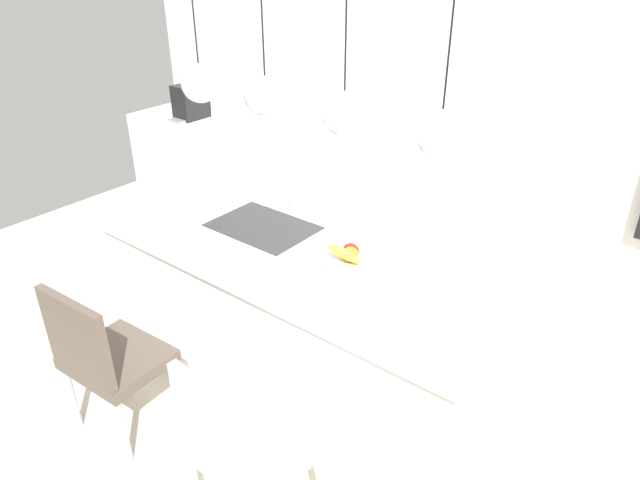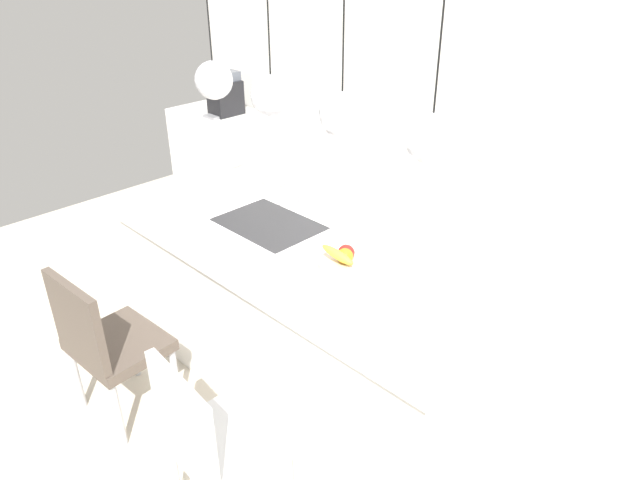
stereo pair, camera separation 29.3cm
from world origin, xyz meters
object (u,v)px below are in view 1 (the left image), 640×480
Objects in this scene: coffee_machine at (191,100)px; chair_middle at (242,446)px; chair_near at (105,356)px; fruit_bowl at (350,262)px.

coffee_machine is 3.63m from chair_middle.
coffee_machine is at bearing 141.80° from chair_middle.
coffee_machine reaches higher than chair_near.
coffee_machine is (-2.72, 1.36, 0.05)m from fruit_bowl.
fruit_bowl is at bearing -26.63° from coffee_machine.
chair_near is (1.89, -2.23, -0.49)m from coffee_machine.
chair_near is 0.94m from chair_middle.
coffee_machine is at bearing 130.29° from chair_near.
fruit_bowl reaches higher than chair_near.
fruit_bowl is 1.28m from chair_near.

